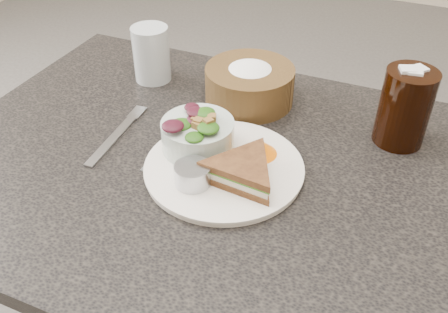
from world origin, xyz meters
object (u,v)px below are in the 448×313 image
water_glass (151,54)px  cola_glass (406,104)px  dressing_ramekin (193,175)px  sandwich (243,171)px  salad_bowl (198,131)px  dinner_plate (224,168)px  bread_basket (250,79)px  dining_table (226,301)px

water_glass → cola_glass: bearing=-2.7°
dressing_ramekin → sandwich: bearing=28.0°
salad_bowl → cola_glass: bearing=29.5°
dinner_plate → dressing_ramekin: dressing_ramekin is taller
dinner_plate → sandwich: (0.04, -0.02, 0.02)m
bread_basket → salad_bowl: bearing=-95.4°
dining_table → salad_bowl: size_ratio=8.18×
salad_bowl → sandwich: bearing=-26.3°
dining_table → dressing_ramekin: bearing=-107.5°
bread_basket → dressing_ramekin: bearing=-87.1°
dining_table → dressing_ramekin: dressing_ramekin is taller
bread_basket → sandwich: bearing=-71.2°
dining_table → sandwich: 0.41m
salad_bowl → water_glass: water_glass is taller
salad_bowl → cola_glass: cola_glass is taller
dinner_plate → water_glass: (-0.26, 0.22, 0.05)m
sandwich → water_glass: 0.39m
dining_table → cola_glass: size_ratio=6.78×
dinner_plate → bread_basket: bearing=100.6°
bread_basket → cola_glass: size_ratio=1.17×
dressing_ramekin → bread_basket: 0.28m
dinner_plate → salad_bowl: salad_bowl is taller
dining_table → dinner_plate: bearing=-80.8°
dinner_plate → dressing_ramekin: bearing=-114.7°
dinner_plate → salad_bowl: size_ratio=2.10×
dressing_ramekin → bread_basket: (-0.01, 0.28, 0.02)m
salad_bowl → water_glass: size_ratio=1.07×
salad_bowl → water_glass: (-0.20, 0.20, 0.01)m
sandwich → salad_bowl: size_ratio=1.17×
dressing_ramekin → bread_basket: bearing=92.9°
cola_glass → bread_basket: bearing=176.2°
salad_bowl → dining_table: bearing=-9.9°
dinner_plate → sandwich: 0.05m
dinner_plate → salad_bowl: bearing=155.1°
dining_table → salad_bowl: salad_bowl is taller
dinner_plate → salad_bowl: (-0.06, 0.03, 0.04)m
salad_bowl → cola_glass: (0.31, 0.17, 0.03)m
salad_bowl → cola_glass: 0.35m
dressing_ramekin → bread_basket: size_ratio=0.33×
sandwich → dinner_plate: bearing=157.3°
cola_glass → dining_table: bearing=-143.7°
salad_bowl → dressing_ramekin: bearing=-69.4°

